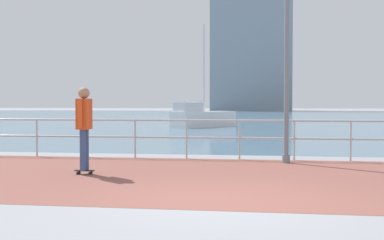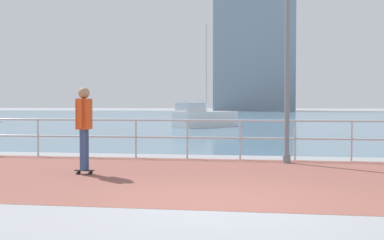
# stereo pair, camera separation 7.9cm
# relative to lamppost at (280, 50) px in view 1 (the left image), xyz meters

# --- Properties ---
(ground) EXTENTS (220.00, 220.00, 0.00)m
(ground) POSITION_rel_lamppost_xyz_m (-1.00, 35.01, -2.77)
(ground) COLOR gray
(brick_paving) EXTENTS (28.00, 6.12, 0.01)m
(brick_paving) POSITION_rel_lamppost_xyz_m (-1.00, -2.49, -2.77)
(brick_paving) COLOR brown
(brick_paving) RESTS_ON ground
(harbor_water) EXTENTS (180.00, 88.00, 0.00)m
(harbor_water) POSITION_rel_lamppost_xyz_m (-1.00, 45.57, -2.77)
(harbor_water) COLOR slate
(harbor_water) RESTS_ON ground
(waterfront_railing) EXTENTS (25.25, 0.06, 1.04)m
(waterfront_railing) POSITION_rel_lamppost_xyz_m (-1.00, 0.57, -2.05)
(waterfront_railing) COLOR #B2BCC1
(waterfront_railing) RESTS_ON ground
(lamppost) EXTENTS (0.81, 0.37, 5.01)m
(lamppost) POSITION_rel_lamppost_xyz_m (0.00, 0.00, 0.00)
(lamppost) COLOR slate
(lamppost) RESTS_ON ground
(skateboarder) EXTENTS (0.40, 0.55, 1.79)m
(skateboarder) POSITION_rel_lamppost_xyz_m (-4.04, -2.56, -1.69)
(skateboarder) COLOR black
(skateboarder) RESTS_ON ground
(sailboat_teal) EXTENTS (3.87, 4.49, 6.40)m
(sailboat_teal) POSITION_rel_lamppost_xyz_m (-4.05, 17.82, -2.16)
(sailboat_teal) COLOR white
(sailboat_teal) RESTS_ON ground
(tower_slate) EXTENTS (16.54, 10.76, 27.41)m
(tower_slate) POSITION_rel_lamppost_xyz_m (-2.29, 90.87, 10.10)
(tower_slate) COLOR #8493A3
(tower_slate) RESTS_ON ground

